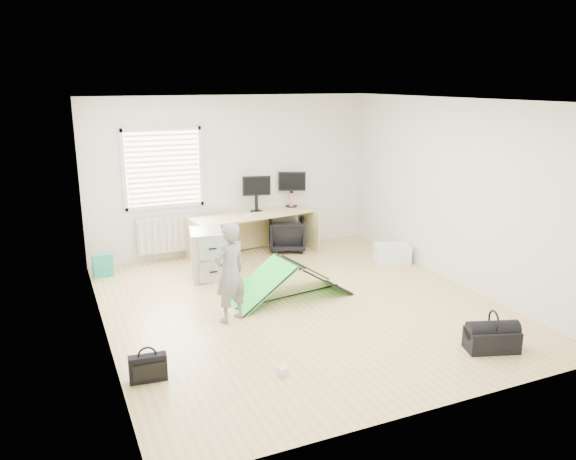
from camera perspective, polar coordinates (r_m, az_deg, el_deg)
name	(u,v)px	position (r m, az deg, el deg)	size (l,w,h in m)	color
ground	(300,305)	(7.65, 1.22, -7.61)	(5.50, 5.50, 0.00)	tan
back_wall	(233,175)	(9.75, -5.60, 5.55)	(5.00, 0.02, 2.70)	silver
window	(163,168)	(9.38, -12.56, 6.13)	(1.20, 0.06, 1.20)	silver
radiator	(168,234)	(9.57, -12.14, -0.42)	(1.00, 0.12, 0.60)	silver
desk	(253,235)	(9.67, -3.53, -0.46)	(2.15, 0.68, 0.73)	tan
filing_cabinet	(207,254)	(8.65, -8.24, -2.43)	(0.48, 0.63, 0.74)	#A0A2A5
monitor_left	(256,199)	(9.67, -3.24, 3.18)	(0.48, 0.10, 0.46)	black
monitor_right	(291,194)	(10.06, 0.36, 3.68)	(0.49, 0.11, 0.47)	black
keyboard	(255,214)	(9.56, -3.39, 1.67)	(0.40, 0.14, 0.02)	beige
thermos	(291,200)	(10.03, 0.35, 3.02)	(0.07, 0.07, 0.25)	#CE7377
office_chair	(287,235)	(9.94, -0.13, -0.47)	(0.61, 0.63, 0.57)	black
person	(230,273)	(6.99, -5.92, -4.32)	(0.47, 0.31, 1.28)	slate
kite	(290,279)	(7.81, 0.16, -5.02)	(1.70, 0.75, 0.53)	#12C325
storage_crate	(392,253)	(9.48, 10.52, -2.35)	(0.55, 0.39, 0.31)	white
tote_bag	(103,265)	(9.11, -18.30, -3.44)	(0.30, 0.13, 0.35)	teal
laptop_bag	(148,368)	(5.96, -14.03, -13.47)	(0.38, 0.11, 0.28)	black
white_box	(283,371)	(5.94, -0.53, -14.17)	(0.09, 0.09, 0.09)	silver
duffel_bag	(492,340)	(6.79, 19.99, -10.46)	(0.57, 0.29, 0.25)	black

